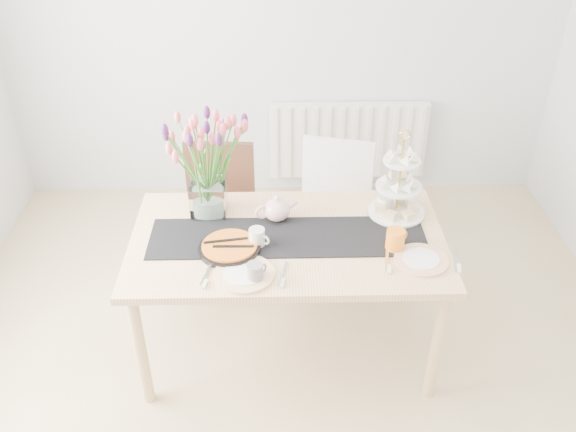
{
  "coord_description": "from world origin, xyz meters",
  "views": [
    {
      "loc": [
        -0.05,
        -2.0,
        2.56
      ],
      "look_at": [
        0.0,
        0.46,
        0.92
      ],
      "focal_mm": 38.0,
      "sensor_mm": 36.0,
      "label": 1
    }
  ],
  "objects_px": {
    "chair_white": "(333,202)",
    "tulip_vase": "(205,151)",
    "teapot": "(277,210)",
    "plate_right": "(421,260)",
    "mug_orange": "(395,240)",
    "plate_left": "(244,274)",
    "dining_table": "(288,250)",
    "tart_tin": "(230,248)",
    "mug_white": "(257,237)",
    "cream_jug": "(384,203)",
    "mug_grey": "(255,272)",
    "cake_stand": "(398,194)",
    "radiator": "(348,140)",
    "chair_brown": "(219,203)"
  },
  "relations": [
    {
      "from": "chair_white",
      "to": "tulip_vase",
      "type": "relative_size",
      "value": 1.32
    },
    {
      "from": "teapot",
      "to": "plate_right",
      "type": "bearing_deg",
      "value": -43.9
    },
    {
      "from": "tulip_vase",
      "to": "mug_orange",
      "type": "bearing_deg",
      "value": -20.45
    },
    {
      "from": "chair_white",
      "to": "plate_left",
      "type": "relative_size",
      "value": 3.13
    },
    {
      "from": "dining_table",
      "to": "tart_tin",
      "type": "bearing_deg",
      "value": -160.63
    },
    {
      "from": "mug_white",
      "to": "plate_right",
      "type": "relative_size",
      "value": 0.37
    },
    {
      "from": "cream_jug",
      "to": "mug_orange",
      "type": "xyz_separation_m",
      "value": [
        -0.0,
        -0.36,
        0.01
      ]
    },
    {
      "from": "dining_table",
      "to": "mug_grey",
      "type": "distance_m",
      "value": 0.39
    },
    {
      "from": "tulip_vase",
      "to": "plate_right",
      "type": "xyz_separation_m",
      "value": [
        1.05,
        -0.45,
        -0.37
      ]
    },
    {
      "from": "cake_stand",
      "to": "mug_orange",
      "type": "distance_m",
      "value": 0.33
    },
    {
      "from": "chair_white",
      "to": "tart_tin",
      "type": "height_order",
      "value": "chair_white"
    },
    {
      "from": "radiator",
      "to": "mug_orange",
      "type": "distance_m",
      "value": 1.83
    },
    {
      "from": "teapot",
      "to": "mug_grey",
      "type": "bearing_deg",
      "value": -118.2
    },
    {
      "from": "tulip_vase",
      "to": "cream_jug",
      "type": "relative_size",
      "value": 8.15
    },
    {
      "from": "chair_white",
      "to": "tart_tin",
      "type": "bearing_deg",
      "value": -111.7
    },
    {
      "from": "radiator",
      "to": "teapot",
      "type": "bearing_deg",
      "value": -109.85
    },
    {
      "from": "mug_grey",
      "to": "dining_table",
      "type": "bearing_deg",
      "value": 23.47
    },
    {
      "from": "plate_right",
      "to": "mug_white",
      "type": "bearing_deg",
      "value": 169.49
    },
    {
      "from": "mug_orange",
      "to": "plate_right",
      "type": "xyz_separation_m",
      "value": [
        0.11,
        -0.1,
        -0.05
      ]
    },
    {
      "from": "chair_brown",
      "to": "plate_left",
      "type": "bearing_deg",
      "value": -74.74
    },
    {
      "from": "dining_table",
      "to": "chair_white",
      "type": "relative_size",
      "value": 1.78
    },
    {
      "from": "dining_table",
      "to": "chair_white",
      "type": "xyz_separation_m",
      "value": [
        0.3,
        0.69,
        -0.15
      ]
    },
    {
      "from": "teapot",
      "to": "cream_jug",
      "type": "distance_m",
      "value": 0.59
    },
    {
      "from": "teapot",
      "to": "mug_grey",
      "type": "relative_size",
      "value": 2.43
    },
    {
      "from": "chair_white",
      "to": "mug_white",
      "type": "relative_size",
      "value": 9.41
    },
    {
      "from": "mug_orange",
      "to": "teapot",
      "type": "bearing_deg",
      "value": 119.56
    },
    {
      "from": "chair_brown",
      "to": "dining_table",
      "type": "bearing_deg",
      "value": -56.03
    },
    {
      "from": "cake_stand",
      "to": "mug_white",
      "type": "relative_size",
      "value": 4.67
    },
    {
      "from": "dining_table",
      "to": "tulip_vase",
      "type": "xyz_separation_m",
      "value": [
        -0.42,
        0.24,
        0.45
      ]
    },
    {
      "from": "plate_left",
      "to": "teapot",
      "type": "bearing_deg",
      "value": 70.91
    },
    {
      "from": "chair_white",
      "to": "mug_orange",
      "type": "distance_m",
      "value": 0.88
    },
    {
      "from": "chair_white",
      "to": "tart_tin",
      "type": "distance_m",
      "value": 1.02
    },
    {
      "from": "mug_grey",
      "to": "plate_left",
      "type": "xyz_separation_m",
      "value": [
        -0.05,
        0.04,
        -0.04
      ]
    },
    {
      "from": "cream_jug",
      "to": "plate_right",
      "type": "bearing_deg",
      "value": -52.22
    },
    {
      "from": "cream_jug",
      "to": "cake_stand",
      "type": "bearing_deg",
      "value": -12.26
    },
    {
      "from": "tart_tin",
      "to": "cream_jug",
      "type": "bearing_deg",
      "value": 23.14
    },
    {
      "from": "tart_tin",
      "to": "plate_left",
      "type": "xyz_separation_m",
      "value": [
        0.08,
        -0.19,
        -0.01
      ]
    },
    {
      "from": "teapot",
      "to": "plate_right",
      "type": "xyz_separation_m",
      "value": [
        0.69,
        -0.36,
        -0.06
      ]
    },
    {
      "from": "dining_table",
      "to": "mug_grey",
      "type": "height_order",
      "value": "mug_grey"
    },
    {
      "from": "cake_stand",
      "to": "mug_white",
      "type": "xyz_separation_m",
      "value": [
        -0.74,
        -0.27,
        -0.08
      ]
    },
    {
      "from": "dining_table",
      "to": "chair_brown",
      "type": "xyz_separation_m",
      "value": [
        -0.41,
        0.71,
        -0.16
      ]
    },
    {
      "from": "chair_brown",
      "to": "plate_left",
      "type": "relative_size",
      "value": 3.05
    },
    {
      "from": "plate_right",
      "to": "teapot",
      "type": "bearing_deg",
      "value": 152.2
    },
    {
      "from": "tart_tin",
      "to": "mug_orange",
      "type": "height_order",
      "value": "mug_orange"
    },
    {
      "from": "dining_table",
      "to": "teapot",
      "type": "relative_size",
      "value": 7.23
    },
    {
      "from": "cake_stand",
      "to": "plate_left",
      "type": "bearing_deg",
      "value": -147.82
    },
    {
      "from": "chair_brown",
      "to": "chair_white",
      "type": "bearing_deg",
      "value": 1.99
    },
    {
      "from": "cake_stand",
      "to": "dining_table",
      "type": "bearing_deg",
      "value": -160.68
    },
    {
      "from": "radiator",
      "to": "tulip_vase",
      "type": "bearing_deg",
      "value": -122.37
    },
    {
      "from": "dining_table",
      "to": "tulip_vase",
      "type": "distance_m",
      "value": 0.66
    }
  ]
}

